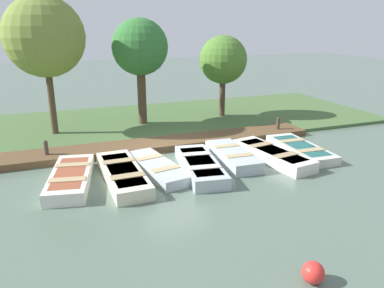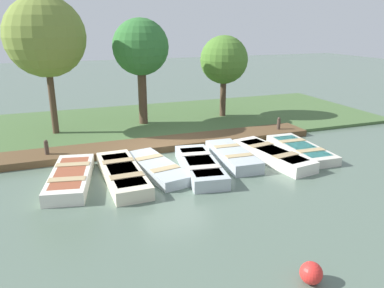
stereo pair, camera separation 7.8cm
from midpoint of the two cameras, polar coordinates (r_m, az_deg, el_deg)
ground_plane at (r=13.97m, az=-2.83°, el=-1.93°), size 80.00×80.00×0.00m
shore_bank at (r=18.58m, az=-7.50°, el=3.21°), size 8.00×24.00×0.14m
dock_walkway at (r=15.04m, az=-4.23°, el=0.01°), size 1.44×12.66×0.26m
rowboat_0 at (r=12.17m, az=-17.84°, el=-4.86°), size 3.38×1.74×0.42m
rowboat_1 at (r=12.03m, az=-10.37°, el=-4.49°), size 3.61×1.18×0.43m
rowboat_2 at (r=12.52m, az=-5.19°, el=-3.55°), size 3.35×1.61×0.35m
rowboat_3 at (r=12.49m, az=1.38°, el=-3.33°), size 3.50×1.58×0.43m
rowboat_4 at (r=13.49m, az=6.37°, el=-1.80°), size 2.95×1.18×0.43m
rowboat_5 at (r=13.82m, az=12.30°, el=-1.63°), size 3.58×1.57×0.42m
rowboat_6 at (r=14.84m, az=16.38°, el=-0.77°), size 3.28×1.29×0.34m
mooring_post_near at (r=14.36m, az=-21.11°, el=-0.91°), size 0.15×0.15×0.79m
mooring_post_far at (r=17.04m, az=13.18°, el=2.69°), size 0.15×0.15×0.79m
buoy at (r=7.86m, az=17.99°, el=-18.19°), size 0.44×0.44×0.44m
park_tree_far_left at (r=16.92m, az=-21.34°, el=14.93°), size 3.28×3.28×5.86m
park_tree_left at (r=17.70m, az=-7.70°, el=14.26°), size 2.57×2.57×5.00m
park_tree_center at (r=19.20m, az=5.00°, el=12.59°), size 2.38×2.38×4.20m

